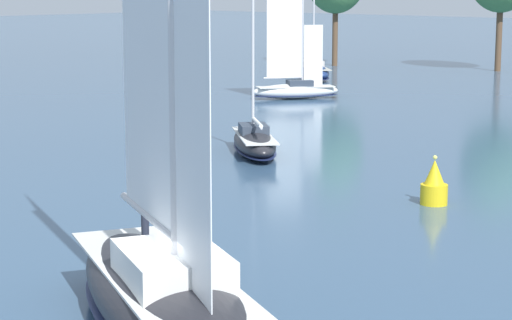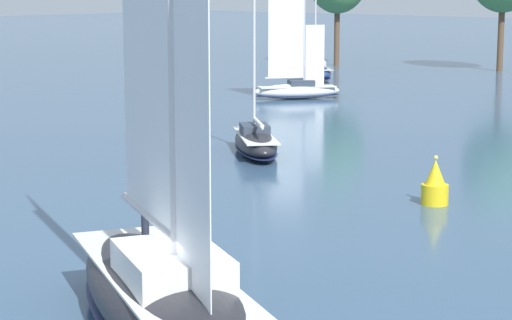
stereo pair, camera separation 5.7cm
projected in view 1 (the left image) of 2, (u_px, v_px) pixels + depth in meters
sailboat_main at (166, 290)px, 22.38m from camera, size 10.93×7.52×14.74m
sailboat_moored_near_marina at (314, 71)px, 83.72m from camera, size 7.05×6.51×10.34m
sailboat_moored_mid_channel at (295, 88)px, 69.58m from camera, size 5.02×6.10×8.59m
sailboat_moored_far_slip at (254, 141)px, 46.95m from camera, size 6.21×5.63×9.04m
channel_buoy at (434, 185)px, 36.20m from camera, size 0.99×0.99×1.82m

